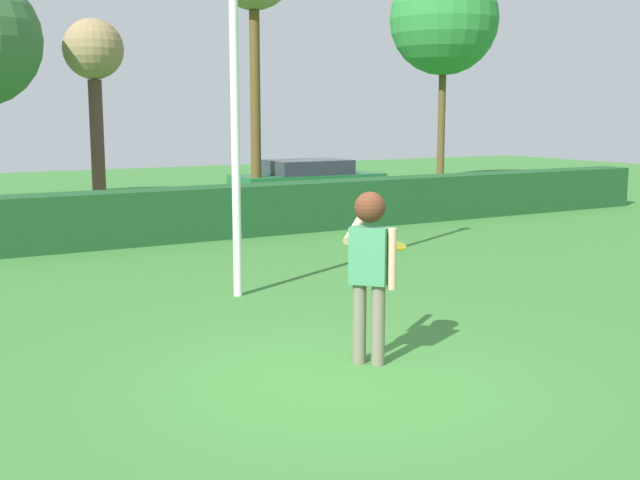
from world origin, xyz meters
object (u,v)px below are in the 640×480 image
(person, at_px, (370,257))
(maple_tree, at_px, (444,20))
(lamppost, at_px, (233,12))
(frisbee, at_px, (394,246))
(parked_car_green, at_px, (308,180))
(birch_tree, at_px, (94,58))

(person, relative_size, maple_tree, 0.23)
(person, height_order, lamppost, lamppost)
(lamppost, relative_size, maple_tree, 0.94)
(frisbee, relative_size, parked_car_green, 0.06)
(frisbee, height_order, maple_tree, maple_tree)
(maple_tree, bearing_deg, lamppost, -137.28)
(parked_car_green, xyz_separation_m, birch_tree, (-4.90, 3.69, 3.40))
(person, bearing_deg, frisbee, 30.62)
(birch_tree, xyz_separation_m, maple_tree, (11.88, -0.82, 1.61))
(person, height_order, parked_car_green, person)
(lamppost, xyz_separation_m, maple_tree, (13.36, 12.33, 1.82))
(frisbee, distance_m, lamppost, 4.22)
(parked_car_green, bearing_deg, maple_tree, 22.32)
(frisbee, bearing_deg, lamppost, 97.64)
(person, distance_m, maple_tree, 21.26)
(frisbee, bearing_deg, person, -149.38)
(lamppost, distance_m, parked_car_green, 11.85)
(person, bearing_deg, maple_tree, 49.64)
(parked_car_green, relative_size, maple_tree, 0.56)
(lamppost, bearing_deg, birch_tree, 83.62)
(lamppost, bearing_deg, maple_tree, 42.72)
(parked_car_green, xyz_separation_m, maple_tree, (6.98, 2.87, 5.01))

